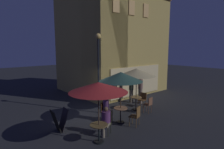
{
  "coord_description": "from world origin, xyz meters",
  "views": [
    {
      "loc": [
        -5.43,
        -8.14,
        3.68
      ],
      "look_at": [
        1.17,
        -0.34,
        2.19
      ],
      "focal_mm": 30.04,
      "sensor_mm": 36.0,
      "label": 1
    }
  ],
  "objects": [
    {
      "name": "street_lamp_near_corner",
      "position": [
        0.61,
        0.14,
        2.97
      ],
      "size": [
        0.3,
        0.3,
        4.43
      ],
      "color": "black",
      "rests_on": "ground"
    },
    {
      "name": "menu_sandwich_board",
      "position": [
        -2.11,
        -0.64,
        0.5
      ],
      "size": [
        0.71,
        0.6,
        0.98
      ],
      "rotation": [
        0.0,
        0.0,
        -0.07
      ],
      "color": "#252025",
      "rests_on": "ground"
    },
    {
      "name": "cafe_chair_3",
      "position": [
        0.16,
        -0.92,
        0.56
      ],
      "size": [
        0.56,
        0.56,
        0.96
      ],
      "rotation": [
        0.0,
        0.0,
        -1.09
      ],
      "color": "#53321A",
      "rests_on": "ground"
    },
    {
      "name": "patron_seated_0",
      "position": [
        -0.79,
        -2.24,
        0.69
      ],
      "size": [
        0.56,
        0.51,
        1.21
      ],
      "rotation": [
        0.0,
        0.0,
        -2.64
      ],
      "color": "#796D5A",
      "rests_on": "ground"
    },
    {
      "name": "patio_umbrella_0",
      "position": [
        -1.38,
        -2.56,
        2.19
      ],
      "size": [
        2.23,
        2.23,
        2.39
      ],
      "color": "black",
      "rests_on": "ground"
    },
    {
      "name": "cafe_table_0",
      "position": [
        -1.38,
        -2.56,
        0.52
      ],
      "size": [
        0.7,
        0.7,
        0.73
      ],
      "color": "black",
      "rests_on": "ground"
    },
    {
      "name": "patio_umbrella_1",
      "position": [
        2.57,
        -0.88,
        2.25
      ],
      "size": [
        2.2,
        2.2,
        2.48
      ],
      "color": "black",
      "rests_on": "ground"
    },
    {
      "name": "patron_standing_3",
      "position": [
        3.45,
        0.36,
        0.87
      ],
      "size": [
        0.3,
        0.3,
        1.7
      ],
      "rotation": [
        0.0,
        0.0,
        0.41
      ],
      "color": "#7A6E5B",
      "rests_on": "ground"
    },
    {
      "name": "cafe_chair_2",
      "position": [
        3.36,
        -0.71,
        0.52
      ],
      "size": [
        0.51,
        0.51,
        0.87
      ],
      "rotation": [
        0.0,
        0.0,
        -2.93
      ],
      "color": "brown",
      "rests_on": "ground"
    },
    {
      "name": "cafe_table_2",
      "position": [
        0.57,
        -1.7,
        0.53
      ],
      "size": [
        0.67,
        0.67,
        0.76
      ],
      "color": "black",
      "rests_on": "ground"
    },
    {
      "name": "patron_seated_1",
      "position": [
        0.23,
        -1.06,
        0.72
      ],
      "size": [
        0.44,
        0.51,
        1.29
      ],
      "rotation": [
        0.0,
        0.0,
        -1.09
      ],
      "color": "gray",
      "rests_on": "ground"
    },
    {
      "name": "patron_standing_2",
      "position": [
        3.78,
        -0.15,
        0.91
      ],
      "size": [
        0.31,
        0.31,
        1.79
      ],
      "rotation": [
        0.0,
        0.0,
        3.22
      ],
      "color": "#736359",
      "rests_on": "ground"
    },
    {
      "name": "cafe_chair_0",
      "position": [
        -0.67,
        -2.17,
        0.55
      ],
      "size": [
        0.53,
        0.53,
        0.94
      ],
      "rotation": [
        0.0,
        0.0,
        -2.64
      ],
      "color": "black",
      "rests_on": "ground"
    },
    {
      "name": "ground_plane",
      "position": [
        0.0,
        0.0,
        0.0
      ],
      "size": [
        60.0,
        60.0,
        0.0
      ],
      "primitive_type": "plane",
      "color": "#252629"
    },
    {
      "name": "cafe_chair_1",
      "position": [
        2.7,
        -1.73,
        0.56
      ],
      "size": [
        0.45,
        0.45,
        0.91
      ],
      "rotation": [
        0.0,
        0.0,
        1.72
      ],
      "color": "brown",
      "rests_on": "ground"
    },
    {
      "name": "cafe_table_1",
      "position": [
        2.57,
        -0.88,
        0.54
      ],
      "size": [
        0.66,
        0.66,
        0.78
      ],
      "color": "black",
      "rests_on": "ground"
    },
    {
      "name": "cafe_building",
      "position": [
        3.92,
        3.25,
        4.25
      ],
      "size": [
        7.22,
        6.73,
        8.5
      ],
      "color": "tan",
      "rests_on": "ground"
    },
    {
      "name": "patio_umbrella_2",
      "position": [
        0.57,
        -1.7,
        2.29
      ],
      "size": [
        2.1,
        2.1,
        2.52
      ],
      "color": "black",
      "rests_on": "ground"
    },
    {
      "name": "cafe_chair_4",
      "position": [
        0.85,
        -2.47,
        0.57
      ],
      "size": [
        0.55,
        0.55,
        0.96
      ],
      "rotation": [
        0.0,
        0.0,
        1.92
      ],
      "color": "brown",
      "rests_on": "ground"
    }
  ]
}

